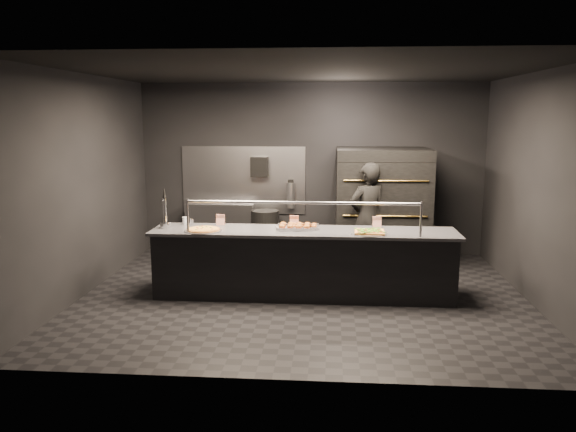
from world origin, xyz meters
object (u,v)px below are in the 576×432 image
object	(u,v)px
pizza_oven	(382,206)
slider_tray_a	(295,227)
round_pizza	(203,230)
towel_dispenser	(259,167)
beer_tap	(165,216)
trash_bin	(265,233)
fire_extinguisher	(291,195)
worker	(367,219)
service_counter	(303,263)
prep_shelf	(221,228)
square_pizza	(369,232)
slider_tray_b	(304,226)

from	to	relation	value
pizza_oven	slider_tray_a	distance (m)	2.25
slider_tray_a	pizza_oven	bearing A→B (deg)	53.87
round_pizza	slider_tray_a	world-z (taller)	slider_tray_a
slider_tray_a	towel_dispenser	bearing A→B (deg)	108.62
pizza_oven	beer_tap	size ratio (longest dim) A/B	3.42
slider_tray_a	trash_bin	xyz separation A→B (m)	(-0.66, 2.10, -0.55)
pizza_oven	fire_extinguisher	world-z (taller)	pizza_oven
trash_bin	worker	distance (m)	2.03
service_counter	trash_bin	distance (m)	2.33
pizza_oven	prep_shelf	xyz separation A→B (m)	(-2.80, 0.42, -0.52)
pizza_oven	beer_tap	bearing A→B (deg)	-148.58
square_pizza	service_counter	bearing A→B (deg)	170.24
pizza_oven	round_pizza	xyz separation A→B (m)	(-2.54, -2.05, -0.03)
beer_tap	worker	size ratio (longest dim) A/B	0.32
slider_tray_a	slider_tray_b	xyz separation A→B (m)	(0.12, 0.05, -0.01)
service_counter	pizza_oven	world-z (taller)	pizza_oven
beer_tap	square_pizza	world-z (taller)	beer_tap
service_counter	fire_extinguisher	xyz separation A→B (m)	(-0.35, 2.40, 0.60)
prep_shelf	slider_tray_a	bearing A→B (deg)	-56.54
beer_tap	square_pizza	distance (m)	2.77
pizza_oven	slider_tray_b	world-z (taller)	pizza_oven
service_counter	trash_bin	world-z (taller)	service_counter
service_counter	slider_tray_b	size ratio (longest dim) A/B	9.70
slider_tray_b	slider_tray_a	bearing A→B (deg)	-156.96
pizza_oven	towel_dispenser	distance (m)	2.23
round_pizza	worker	xyz separation A→B (m)	(2.26, 1.36, -0.07)
slider_tray_a	square_pizza	bearing A→B (deg)	-13.40
prep_shelf	trash_bin	bearing A→B (deg)	-9.15
beer_tap	trash_bin	bearing A→B (deg)	63.03
round_pizza	slider_tray_a	size ratio (longest dim) A/B	0.91
slider_tray_a	worker	distance (m)	1.54
round_pizza	slider_tray_b	xyz separation A→B (m)	(1.33, 0.29, 0.01)
beer_tap	round_pizza	world-z (taller)	beer_tap
fire_extinguisher	beer_tap	bearing A→B (deg)	-122.88
pizza_oven	prep_shelf	bearing A→B (deg)	171.46
slider_tray_b	service_counter	bearing A→B (deg)	-89.92
round_pizza	worker	size ratio (longest dim) A/B	0.29
prep_shelf	beer_tap	distance (m)	2.41
towel_dispenser	square_pizza	xyz separation A→B (m)	(1.77, -2.54, -0.61)
fire_extinguisher	service_counter	bearing A→B (deg)	-81.70
service_counter	square_pizza	size ratio (longest dim) A/B	8.47
round_pizza	slider_tray_b	distance (m)	1.37
towel_dispenser	round_pizza	xyz separation A→B (m)	(-0.44, -2.54, -0.61)
prep_shelf	towel_dispenser	world-z (taller)	towel_dispenser
towel_dispenser	service_counter	bearing A→B (deg)	-69.37
beer_tap	worker	bearing A→B (deg)	23.07
slider_tray_b	worker	bearing A→B (deg)	49.18
prep_shelf	round_pizza	bearing A→B (deg)	-83.88
round_pizza	trash_bin	distance (m)	2.46
slider_tray_b	round_pizza	bearing A→B (deg)	-167.78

